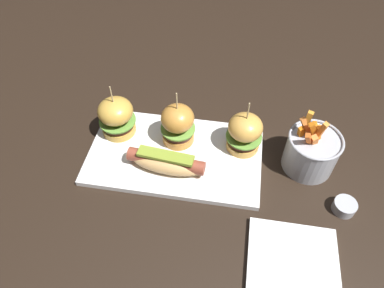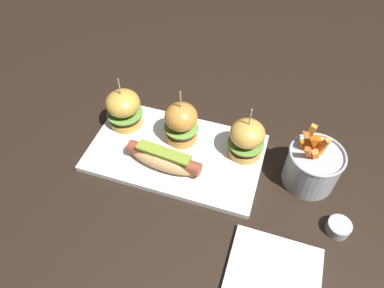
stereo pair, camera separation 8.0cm
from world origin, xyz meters
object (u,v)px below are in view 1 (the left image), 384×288
(fries_bucket, at_px, (311,151))
(sauce_ramekin, at_px, (344,206))
(slider_center, at_px, (177,124))
(platter_main, at_px, (175,155))
(side_plate, at_px, (293,265))
(slider_left, at_px, (117,116))
(hot_dog, at_px, (166,162))
(slider_right, at_px, (245,133))

(fries_bucket, bearing_deg, sauce_ramekin, -56.73)
(slider_center, bearing_deg, platter_main, -86.83)
(side_plate, bearing_deg, slider_left, 146.82)
(platter_main, height_order, hot_dog, hot_dog)
(slider_left, distance_m, side_plate, 0.51)
(hot_dog, relative_size, fries_bucket, 1.20)
(slider_left, relative_size, sauce_ramekin, 2.96)
(slider_center, xyz_separation_m, sauce_ramekin, (0.38, -0.13, -0.05))
(fries_bucket, bearing_deg, side_plate, -98.24)
(fries_bucket, bearing_deg, slider_center, 176.69)
(sauce_ramekin, relative_size, side_plate, 0.28)
(sauce_ramekin, bearing_deg, slider_center, 161.49)
(slider_right, bearing_deg, platter_main, -163.64)
(slider_left, height_order, sauce_ramekin, slider_left)
(hot_dog, height_order, slider_center, slider_center)
(slider_left, xyz_separation_m, fries_bucket, (0.46, -0.02, -0.01))
(platter_main, distance_m, slider_center, 0.07)
(platter_main, xyz_separation_m, slider_right, (0.16, 0.05, 0.06))
(hot_dog, relative_size, sauce_ramekin, 3.72)
(sauce_ramekin, xyz_separation_m, side_plate, (-0.11, -0.14, -0.01))
(slider_right, bearing_deg, sauce_ramekin, -30.19)
(slider_right, bearing_deg, slider_left, 179.50)
(platter_main, height_order, slider_right, slider_right)
(fries_bucket, bearing_deg, slider_left, 177.11)
(platter_main, relative_size, slider_left, 2.86)
(slider_left, height_order, slider_center, slider_center)
(fries_bucket, distance_m, sauce_ramekin, 0.14)
(hot_dog, relative_size, slider_right, 1.26)
(slider_left, distance_m, slider_center, 0.15)
(slider_right, bearing_deg, slider_center, -179.11)
(platter_main, height_order, side_plate, platter_main)
(platter_main, distance_m, fries_bucket, 0.31)
(platter_main, xyz_separation_m, side_plate, (0.27, -0.23, -0.00))
(slider_left, relative_size, fries_bucket, 0.96)
(slider_center, bearing_deg, side_plate, -44.68)
(slider_left, xyz_separation_m, sauce_ramekin, (0.53, -0.13, -0.05))
(slider_left, height_order, side_plate, slider_left)
(slider_right, bearing_deg, fries_bucket, -7.65)
(side_plate, bearing_deg, platter_main, 140.04)
(hot_dog, bearing_deg, slider_right, 29.31)
(hot_dog, distance_m, slider_left, 0.17)
(hot_dog, xyz_separation_m, sauce_ramekin, (0.39, -0.04, -0.02))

